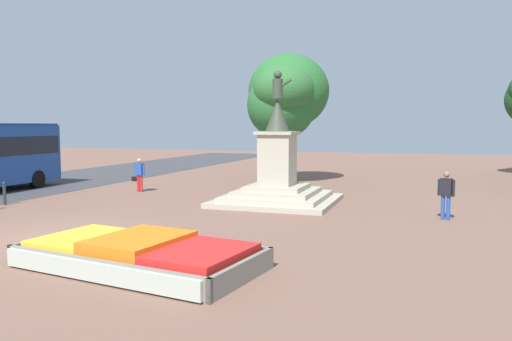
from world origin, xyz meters
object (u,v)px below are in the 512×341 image
(statue_monument, at_px, (277,178))
(pedestrian_with_handbag, at_px, (139,173))
(pedestrian_near_planter, at_px, (446,192))
(kerb_bollard_north, at_px, (4,193))
(flower_planter, at_px, (139,255))

(statue_monument, bearing_deg, pedestrian_with_handbag, 171.15)
(pedestrian_near_planter, height_order, kerb_bollard_north, pedestrian_near_planter)
(flower_planter, relative_size, pedestrian_with_handbag, 3.59)
(flower_planter, relative_size, pedestrian_near_planter, 3.50)
(pedestrian_with_handbag, xyz_separation_m, kerb_bollard_north, (-2.89, -5.19, -0.40))
(flower_planter, height_order, pedestrian_near_planter, pedestrian_near_planter)
(statue_monument, relative_size, pedestrian_near_planter, 3.26)
(pedestrian_near_planter, bearing_deg, statue_monument, 165.09)
(pedestrian_with_handbag, bearing_deg, statue_monument, -8.85)
(kerb_bollard_north, bearing_deg, pedestrian_with_handbag, 60.91)
(flower_planter, bearing_deg, pedestrian_with_handbag, 122.12)
(flower_planter, xyz_separation_m, statue_monument, (0.24, 9.92, 0.72))
(statue_monument, relative_size, pedestrian_with_handbag, 3.35)
(pedestrian_with_handbag, relative_size, kerb_bollard_north, 1.71)
(kerb_bollard_north, bearing_deg, flower_planter, -30.80)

